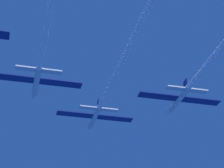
# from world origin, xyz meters

# --- Properties ---
(jet_lead) EXTENTS (15.13, 45.24, 2.51)m
(jet_lead) POSITION_xyz_m (-0.49, -12.96, 0.24)
(jet_lead) COLOR silver
(jet_left_wing) EXTENTS (15.13, 47.93, 2.51)m
(jet_left_wing) POSITION_xyz_m (-12.97, -26.70, -0.24)
(jet_left_wing) COLOR silver
(jet_right_wing) EXTENTS (15.13, 46.70, 2.51)m
(jet_right_wing) POSITION_xyz_m (12.33, -26.16, -0.59)
(jet_right_wing) COLOR silver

